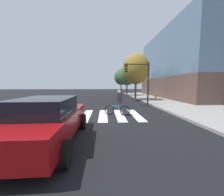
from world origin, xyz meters
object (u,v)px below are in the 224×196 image
(street_tree_near, at_px, (136,69))
(street_tree_far, at_px, (121,77))
(sedan_near, at_px, (48,120))
(fire_hydrant, at_px, (156,96))
(street_tree_mid, at_px, (127,76))
(cyclist, at_px, (119,103))
(traffic_light_near, at_px, (140,76))
(manhole_cover, at_px, (82,123))

(street_tree_near, relative_size, street_tree_far, 1.03)
(sedan_near, distance_m, fire_hydrant, 15.25)
(fire_hydrant, xyz_separation_m, street_tree_mid, (-2.57, 7.57, 3.25))
(street_tree_mid, bearing_deg, cyclist, -101.42)
(traffic_light_near, height_order, fire_hydrant, traffic_light_near)
(manhole_cover, height_order, fire_hydrant, fire_hydrant)
(manhole_cover, relative_size, sedan_near, 0.14)
(sedan_near, xyz_separation_m, traffic_light_near, (5.35, 8.09, 2.04))
(sedan_near, height_order, traffic_light_near, traffic_light_near)
(traffic_light_near, distance_m, street_tree_near, 4.60)
(fire_hydrant, relative_size, street_tree_near, 0.13)
(manhole_cover, height_order, traffic_light_near, traffic_light_near)
(sedan_near, bearing_deg, fire_hydrant, 55.22)
(manhole_cover, bearing_deg, sedan_near, -106.62)
(street_tree_mid, bearing_deg, manhole_cover, -107.02)
(cyclist, distance_m, fire_hydrant, 10.23)
(traffic_light_near, bearing_deg, street_tree_far, 88.16)
(street_tree_near, bearing_deg, manhole_cover, -117.72)
(traffic_light_near, relative_size, street_tree_mid, 0.75)
(sedan_near, relative_size, street_tree_far, 0.79)
(sedan_near, xyz_separation_m, fire_hydrant, (8.70, 12.53, -0.29))
(cyclist, relative_size, street_tree_mid, 0.30)
(sedan_near, height_order, fire_hydrant, sedan_near)
(street_tree_mid, relative_size, street_tree_far, 0.95)
(cyclist, xyz_separation_m, street_tree_far, (3.08, 23.63, 3.12))
(fire_hydrant, height_order, street_tree_near, street_tree_near)
(sedan_near, xyz_separation_m, street_tree_mid, (6.13, 20.10, 2.96))
(manhole_cover, distance_m, fire_hydrant, 12.83)
(street_tree_far, bearing_deg, manhole_cover, -101.73)
(cyclist, distance_m, traffic_light_near, 5.10)
(cyclist, bearing_deg, sedan_near, -125.28)
(manhole_cover, relative_size, traffic_light_near, 0.15)
(street_tree_near, bearing_deg, traffic_light_near, -98.36)
(fire_hydrant, bearing_deg, traffic_light_near, -127.06)
(traffic_light_near, height_order, street_tree_near, street_tree_near)
(cyclist, height_order, fire_hydrant, cyclist)
(traffic_light_near, bearing_deg, cyclist, -121.53)
(manhole_cover, relative_size, fire_hydrant, 0.82)
(street_tree_far, bearing_deg, fire_hydrant, -79.87)
(cyclist, xyz_separation_m, fire_hydrant, (5.80, 8.43, -0.31))
(fire_hydrant, distance_m, street_tree_far, 15.82)
(cyclist, bearing_deg, traffic_light_near, 58.47)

